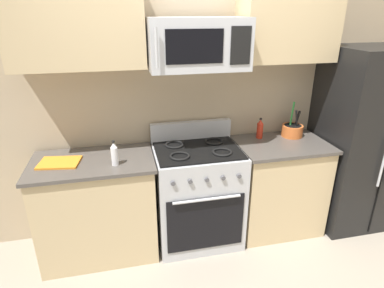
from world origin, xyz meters
The scene contains 13 objects.
ground_plane centered at (0.00, 0.00, 0.00)m, with size 16.00×16.00×0.00m, color gray.
wall_back centered at (0.00, 1.02, 1.30)m, with size 8.00×0.10×2.60m, color tan.
counter_left centered at (-0.89, 0.65, 0.46)m, with size 1.00×0.60×0.91m.
range_oven centered at (0.00, 0.65, 0.47)m, with size 0.76×0.64×1.09m.
counter_right centered at (0.81, 0.65, 0.46)m, with size 0.84×0.60×0.91m.
refrigerator centered at (1.64, 0.63, 0.88)m, with size 0.78×0.71×1.75m.
microwave centered at (0.00, 0.68, 1.80)m, with size 0.77×0.44×0.39m.
upper_cabinets_left centered at (-0.89, 0.80, 1.96)m, with size 0.99×0.34×0.67m.
upper_cabinets_right centered at (0.81, 0.80, 1.96)m, with size 0.83×0.34×0.67m.
utensil_crock centered at (0.98, 0.79, 0.97)m, with size 0.20×0.20×0.34m.
cutting_board centered at (-1.14, 0.65, 0.92)m, with size 0.31×0.23×0.02m, color orange.
bottle_vinegar centered at (-0.70, 0.52, 1.00)m, with size 0.05×0.05×0.20m.
bottle_hot_sauce centered at (0.65, 0.82, 1.00)m, with size 0.06×0.06×0.20m.
Camera 1 is at (-0.62, -1.86, 2.04)m, focal length 30.30 mm.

